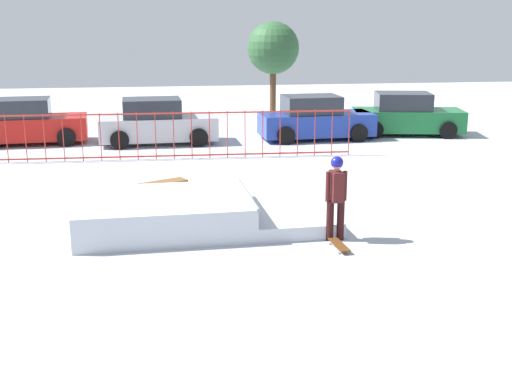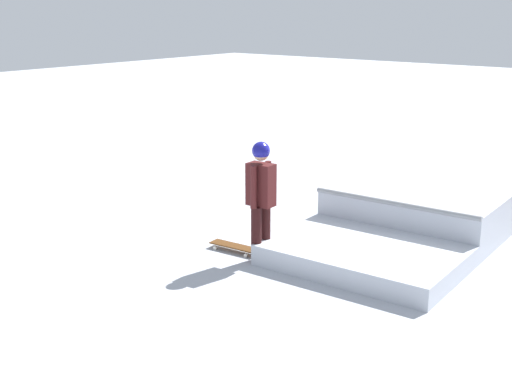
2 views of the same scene
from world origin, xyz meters
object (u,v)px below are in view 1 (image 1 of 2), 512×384
Objects in this scene: skater at (336,192)px; parked_car_silver at (157,123)px; skate_ramp at (186,214)px; parked_car_green at (406,116)px; parked_car_red at (26,123)px; parked_car_blue at (315,119)px; skateboard at (339,245)px; distant_tree at (273,49)px; park_bench at (156,188)px.

skater reaches higher than parked_car_silver.
skater is (2.94, -1.18, 0.69)m from skate_ramp.
parked_car_silver is 9.43m from parked_car_green.
parked_car_green is at bearing -5.11° from parked_car_red.
skater is at bearing -74.98° from parked_car_silver.
parked_car_red is 10.35m from parked_car_blue.
skater is 0.41× the size of parked_car_blue.
skateboard is at bearing -75.95° from parked_car_silver.
skateboard is (-0.05, -0.53, -0.93)m from skater.
parked_car_red is at bearing 173.66° from parked_car_blue.
distant_tree reaches higher than parked_car_blue.
skate_ramp is 3.36m from skateboard.
parked_car_blue is at bearing -163.02° from parked_car_green.
skate_ramp is 13.76m from parked_car_green.
parked_car_green is at bearing 41.62° from park_bench.
distant_tree is (1.41, 16.38, 3.00)m from skateboard.
distant_tree is (4.94, 4.62, 2.35)m from parked_car_silver.
skate_ramp is 11.91m from parked_car_red.
skater reaches higher than skate_ramp.
parked_car_red is 0.98× the size of parked_car_green.
parked_car_blue is at bearing 60.86° from skate_ramp.
skateboard is at bearing -94.93° from distant_tree.
park_bench is at bearing -129.33° from parked_car_blue.
parked_car_blue is 5.17m from distant_tree.
parked_car_blue is (10.33, -0.55, 0.00)m from parked_car_red.
distant_tree is at bearing 68.32° from park_bench.
skater is 0.41× the size of parked_car_red.
parked_car_blue reaches higher than skate_ramp.
skater is 0.40× the size of parked_car_green.
skate_ramp reaches higher than park_bench.
parked_car_blue is (5.77, 7.93, 0.37)m from park_bench.
parked_car_green reaches higher than skate_ramp.
parked_car_red is 14.00m from parked_car_green.
skate_ramp is at bearing -119.67° from parked_car_green.
parked_car_red is 1.01× the size of parked_car_blue.
skate_ramp is 1.31× the size of parked_car_blue.
skater is 14.41m from parked_car_red.
parked_car_green is at bearing 149.94° from skateboard.
distant_tree is at bearing 40.48° from parked_car_silver.
distant_tree is (-4.48, 4.08, 2.35)m from parked_car_green.
skate_ramp is at bearing -68.69° from parked_car_red.
skater reaches higher than parked_car_red.
skater is 0.41× the size of distant_tree.
park_bench is at bearing 104.04° from skate_ramp.
park_bench is 9.64m from parked_car_red.
skateboard is 13.65m from parked_car_green.
skateboard is at bearing -47.92° from park_bench.
parked_car_silver is at bearing -164.89° from skater.
parked_car_silver is (0.02, 7.84, 0.37)m from park_bench.
parked_car_red is (-4.57, 8.48, 0.37)m from park_bench.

